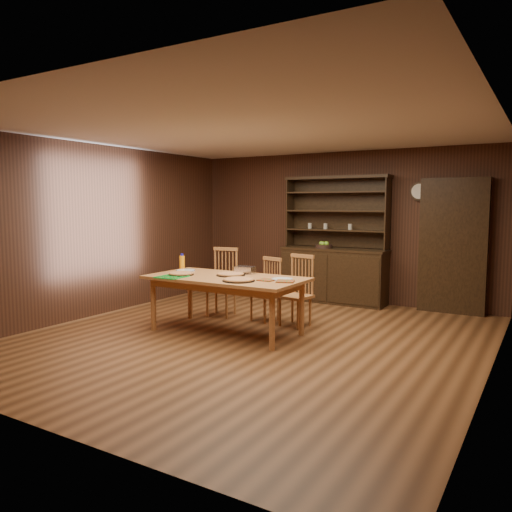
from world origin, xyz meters
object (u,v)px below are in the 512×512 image
Objects in this scene: chair_right at (298,288)px; juice_bottle at (182,262)px; dining_table at (226,282)px; chair_center at (268,287)px; china_hutch at (334,268)px; chair_left at (223,279)px.

juice_bottle is (-1.61, -0.58, 0.33)m from chair_right.
chair_center is at bearing 82.78° from dining_table.
juice_bottle is at bearing 163.03° from dining_table.
china_hutch is 2.10m from chair_left.
china_hutch reaches higher than chair_left.
china_hutch is at bearing 95.09° from chair_center.
chair_left is 0.77m from chair_center.
dining_table is at bearing -62.57° from chair_left.
chair_right is 4.36× the size of juice_bottle.
china_hutch reaches higher than juice_bottle.
china_hutch is 9.54× the size of juice_bottle.
chair_left is at bearing 60.65° from juice_bottle.
chair_left is at bearing -121.10° from china_hutch.
china_hutch is 2.36× the size of chair_center.
chair_center reaches higher than dining_table.
chair_right is 1.74m from juice_bottle.
chair_center is at bearing -175.08° from chair_right.
china_hutch reaches higher than chair_right.
china_hutch is 2.19× the size of chair_right.
chair_right reaches higher than juice_bottle.
chair_left reaches higher than juice_bottle.
chair_center is 0.93× the size of chair_right.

